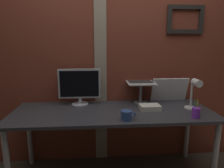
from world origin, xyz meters
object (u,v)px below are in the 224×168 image
desk_lamp (194,91)px  pen_cup (196,113)px  laptop (140,77)px  coffee_mug (126,115)px  whiteboard_panel (170,90)px  monitor (80,85)px

desk_lamp → pen_cup: 0.26m
laptop → desk_lamp: 0.60m
laptop → coffee_mug: laptop is taller
laptop → whiteboard_panel: size_ratio=0.74×
laptop → pen_cup: laptop is taller
whiteboard_panel → desk_lamp: (0.12, -0.33, 0.06)m
whiteboard_panel → desk_lamp: 0.36m
monitor → whiteboard_panel: size_ratio=1.09×
pen_cup → coffee_mug: size_ratio=1.31×
coffee_mug → desk_lamp: bearing=16.0°
pen_cup → coffee_mug: 0.63m
desk_lamp → pen_cup: size_ratio=1.87×
desk_lamp → pen_cup: bearing=-109.6°
laptop → whiteboard_panel: (0.34, -0.03, -0.15)m
whiteboard_panel → monitor: bearing=-177.5°
desk_lamp → coffee_mug: desk_lamp is taller
desk_lamp → coffee_mug: size_ratio=2.45×
coffee_mug → monitor: bearing=131.8°
laptop → pen_cup: (0.40, -0.56, -0.24)m
pen_cup → desk_lamp: bearing=70.4°
monitor → pen_cup: (1.07, -0.49, -0.17)m
whiteboard_panel → coffee_mug: bearing=-137.2°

